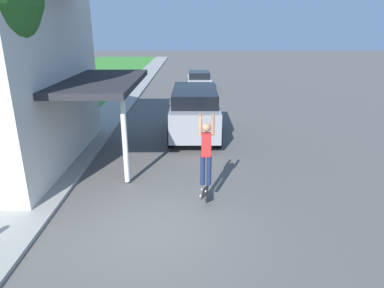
{
  "coord_description": "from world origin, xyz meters",
  "views": [
    {
      "loc": [
        0.93,
        -7.26,
        4.7
      ],
      "look_at": [
        0.94,
        2.77,
        1.19
      ],
      "focal_mm": 32.0,
      "sensor_mm": 36.0,
      "label": 1
    }
  ],
  "objects_px": {
    "skateboarder": "(206,149)",
    "skateboard": "(205,192)",
    "car_down_street": "(199,80)",
    "suv_parked": "(194,111)"
  },
  "relations": [
    {
      "from": "skateboarder",
      "to": "skateboard",
      "type": "bearing_deg",
      "value": 147.92
    },
    {
      "from": "car_down_street",
      "to": "skateboard",
      "type": "bearing_deg",
      "value": -90.65
    },
    {
      "from": "suv_parked",
      "to": "car_down_street",
      "type": "height_order",
      "value": "suv_parked"
    },
    {
      "from": "car_down_street",
      "to": "skateboarder",
      "type": "xyz_separation_m",
      "value": [
        -0.19,
        -17.99,
        0.96
      ]
    },
    {
      "from": "suv_parked",
      "to": "skateboarder",
      "type": "distance_m",
      "value": 6.13
    },
    {
      "from": "suv_parked",
      "to": "skateboard",
      "type": "distance_m",
      "value": 6.15
    },
    {
      "from": "car_down_street",
      "to": "skateboard",
      "type": "relative_size",
      "value": 5.15
    },
    {
      "from": "car_down_street",
      "to": "skateboarder",
      "type": "distance_m",
      "value": 18.01
    },
    {
      "from": "skateboarder",
      "to": "car_down_street",
      "type": "bearing_deg",
      "value": 89.41
    },
    {
      "from": "suv_parked",
      "to": "car_down_street",
      "type": "bearing_deg",
      "value": 87.86
    }
  ]
}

